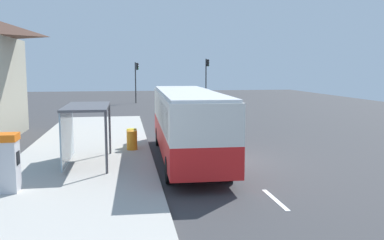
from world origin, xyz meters
The scene contains 19 objects.
ground_plane centered at (0.00, 14.00, -0.02)m, with size 56.00×92.00×0.04m, color #38383A.
sidewalk_platform centered at (-6.40, 2.00, 0.09)m, with size 6.20×30.00×0.18m, color #ADAAA3.
lane_stripe_seg_0 centered at (0.25, -6.00, 0.01)m, with size 0.16×2.20×0.01m, color silver.
lane_stripe_seg_1 centered at (0.25, -1.00, 0.01)m, with size 0.16×2.20×0.01m, color silver.
lane_stripe_seg_2 centered at (0.25, 4.00, 0.01)m, with size 0.16×2.20×0.01m, color silver.
lane_stripe_seg_3 centered at (0.25, 9.00, 0.01)m, with size 0.16×2.20×0.01m, color silver.
lane_stripe_seg_4 centered at (0.25, 14.00, 0.01)m, with size 0.16×2.20×0.01m, color silver.
lane_stripe_seg_5 centered at (0.25, 19.00, 0.01)m, with size 0.16×2.20×0.01m, color silver.
lane_stripe_seg_6 centered at (0.25, 24.00, 0.01)m, with size 0.16×2.20×0.01m, color silver.
lane_stripe_seg_7 centered at (0.25, 29.00, 0.01)m, with size 0.16×2.20×0.01m, color silver.
bus centered at (-1.71, 0.20, 1.84)m, with size 2.80×11.07×3.21m.
white_van centered at (2.20, 21.16, 1.34)m, with size 2.11×5.24×2.30m.
sedan_near centered at (2.30, 38.11, 0.79)m, with size 2.02×4.48×1.52m.
ticket_machine centered at (-8.34, -4.26, 1.17)m, with size 0.66×0.76×1.94m.
recycling_bin_orange centered at (-4.20, 2.26, 0.66)m, with size 0.52×0.52×0.95m, color orange.
recycling_bin_yellow centered at (-4.20, 2.96, 0.66)m, with size 0.52×0.52×0.95m, color yellow.
traffic_light_near_side centered at (5.50, 31.89, 3.56)m, with size 0.49×0.28×5.39m.
traffic_light_far_side centered at (-3.10, 32.69, 3.29)m, with size 0.49×0.28×4.95m.
bus_shelter centered at (-6.41, -0.49, 2.10)m, with size 1.80×4.00×2.50m.
Camera 1 is at (-4.50, -18.39, 4.24)m, focal length 38.71 mm.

